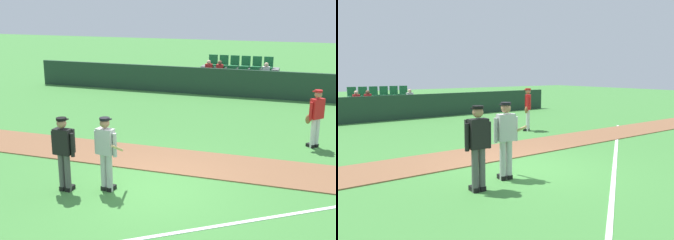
# 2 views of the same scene
# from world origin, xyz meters

# --- Properties ---
(ground_plane) EXTENTS (80.00, 80.00, 0.00)m
(ground_plane) POSITION_xyz_m (0.00, 0.00, 0.00)
(ground_plane) COLOR #42843A
(infield_dirt_path) EXTENTS (28.00, 1.87, 0.03)m
(infield_dirt_path) POSITION_xyz_m (0.00, 1.88, 0.01)
(infield_dirt_path) COLOR brown
(infield_dirt_path) RESTS_ON ground
(foul_line_chalk) EXTENTS (9.80, 7.09, 0.01)m
(foul_line_chalk) POSITION_xyz_m (3.00, -0.50, 0.01)
(foul_line_chalk) COLOR white
(foul_line_chalk) RESTS_ON ground
(dugout_fence) EXTENTS (20.00, 0.16, 1.26)m
(dugout_fence) POSITION_xyz_m (0.00, 10.77, 0.63)
(dugout_fence) COLOR #1E3828
(dugout_fence) RESTS_ON ground
(stadium_bleachers) EXTENTS (3.90, 2.10, 1.65)m
(stadium_bleachers) POSITION_xyz_m (-0.01, 12.21, 0.49)
(stadium_bleachers) COLOR slate
(stadium_bleachers) RESTS_ON ground
(batter_grey_jersey) EXTENTS (0.64, 0.80, 1.76)m
(batter_grey_jersey) POSITION_xyz_m (-0.90, -0.45, 0.97)
(batter_grey_jersey) COLOR #B2B2B2
(batter_grey_jersey) RESTS_ON ground
(umpire_home_plate) EXTENTS (0.59, 0.32, 1.76)m
(umpire_home_plate) POSITION_xyz_m (-1.82, -0.75, 1.00)
(umpire_home_plate) COLOR #4C4C4C
(umpire_home_plate) RESTS_ON ground
(runner_red_jersey) EXTENTS (0.55, 0.51, 1.76)m
(runner_red_jersey) POSITION_xyz_m (3.62, 4.31, 0.96)
(runner_red_jersey) COLOR silver
(runner_red_jersey) RESTS_ON ground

